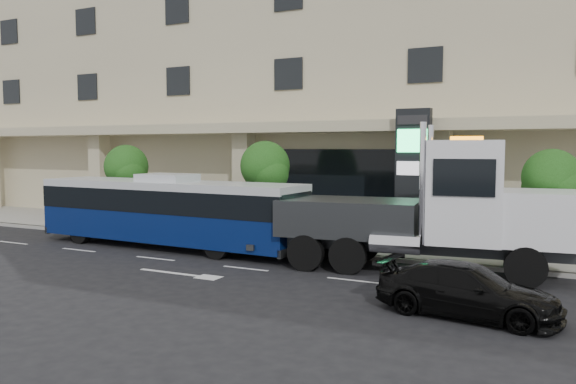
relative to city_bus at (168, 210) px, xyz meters
The scene contains 11 objects.
ground 5.36m from the city_bus, ahead, with size 120.00×120.00×0.00m, color black.
sidewalk 6.86m from the city_bus, 40.61° to the left, with size 120.00×6.00×0.15m, color gray.
curb 5.47m from the city_bus, 14.91° to the left, with size 120.00×0.30×0.15m, color gray.
convention_center 17.73m from the city_bus, 71.04° to the left, with size 60.00×17.60×20.00m.
tree_left 5.91m from the city_bus, 149.00° to the left, with size 2.27×2.20×4.22m.
tree_mid 4.59m from the city_bus, 43.50° to the left, with size 2.28×2.20×4.38m.
tree_right 14.96m from the city_bus, 11.40° to the left, with size 2.10×2.00×4.04m.
city_bus is the anchor object (origin of this frame).
tow_truck 11.11m from the city_bus, ahead, with size 11.11×3.77×5.03m.
black_sedan 13.68m from the city_bus, 19.06° to the right, with size 1.85×4.54×1.32m, color black.
signage_pylon 10.41m from the city_bus, 25.51° to the left, with size 1.43×0.55×5.69m.
Camera 1 is at (9.92, -18.20, 4.24)m, focal length 35.00 mm.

